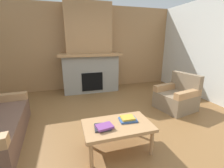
% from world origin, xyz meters
% --- Properties ---
extents(ground, '(9.00, 9.00, 0.00)m').
position_xyz_m(ground, '(0.00, 0.00, 0.00)').
color(ground, brown).
extents(wall_back_wood_panel, '(6.00, 0.12, 2.70)m').
position_xyz_m(wall_back_wood_panel, '(0.00, 3.00, 1.35)').
color(wall_back_wood_panel, '#A87A4C').
rests_on(wall_back_wood_panel, ground).
extents(fireplace, '(1.90, 0.82, 2.70)m').
position_xyz_m(fireplace, '(0.00, 2.62, 1.16)').
color(fireplace, gray).
rests_on(fireplace, ground).
extents(armchair, '(0.90, 0.90, 0.85)m').
position_xyz_m(armchair, '(1.76, 0.56, 0.29)').
color(armchair, '#847056').
rests_on(armchair, ground).
extents(coffee_table, '(1.00, 0.60, 0.43)m').
position_xyz_m(coffee_table, '(-0.08, -0.42, 0.38)').
color(coffee_table, tan).
rests_on(coffee_table, ground).
extents(book_stack_near_edge, '(0.27, 0.25, 0.05)m').
position_xyz_m(book_stack_near_edge, '(-0.31, -0.47, 0.45)').
color(book_stack_near_edge, '#2D2D33').
rests_on(book_stack_near_edge, coffee_table).
extents(book_stack_center, '(0.27, 0.21, 0.06)m').
position_xyz_m(book_stack_center, '(0.10, -0.36, 0.46)').
color(book_stack_center, '#335699').
rests_on(book_stack_center, coffee_table).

